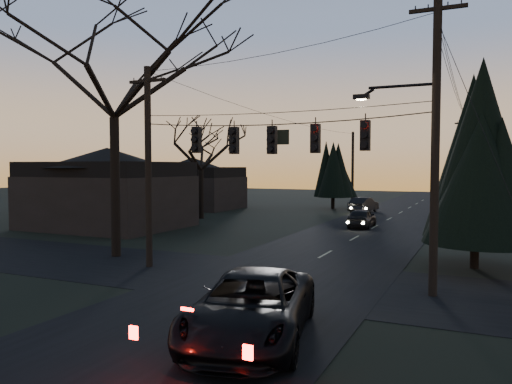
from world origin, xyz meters
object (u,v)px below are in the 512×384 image
at_px(utility_pole_far_r, 464,217).
at_px(utility_pole_far_l, 352,206).
at_px(sedan_oncoming_b, 364,205).
at_px(utility_pole_left, 149,267).
at_px(suv_near, 251,307).
at_px(evergreen_right, 477,164).
at_px(bare_tree_left, 113,61).
at_px(sedan_oncoming_a, 362,218).
at_px(utility_pole_right, 433,296).

xyz_separation_m(utility_pole_far_r, utility_pole_far_l, (-11.50, 8.00, 0.00)).
relative_size(utility_pole_far_r, sedan_oncoming_b, 2.02).
distance_m(utility_pole_left, suv_near, 10.04).
bearing_deg(utility_pole_left, evergreen_right, 23.36).
relative_size(utility_pole_far_l, bare_tree_left, 0.60).
xyz_separation_m(utility_pole_left, suv_near, (7.79, -6.28, 0.82)).
relative_size(evergreen_right, sedan_oncoming_b, 1.81).
relative_size(bare_tree_left, sedan_oncoming_a, 3.39).
xyz_separation_m(utility_pole_right, sedan_oncoming_b, (-8.70, 28.91, 0.69)).
bearing_deg(bare_tree_left, suv_near, -35.43).
distance_m(utility_pole_right, utility_pole_far_l, 37.79).
xyz_separation_m(utility_pole_far_r, sedan_oncoming_b, (-8.70, 0.91, 0.69)).
relative_size(utility_pole_right, sedan_oncoming_b, 2.37).
relative_size(utility_pole_far_r, sedan_oncoming_a, 2.18).
bearing_deg(utility_pole_far_l, sedan_oncoming_a, -74.32).
bearing_deg(sedan_oncoming_b, bare_tree_left, 87.44).
xyz_separation_m(sedan_oncoming_a, sedan_oncoming_b, (-2.40, 11.44, 0.03)).
height_order(utility_pole_left, utility_pole_far_l, utility_pole_left).
bearing_deg(bare_tree_left, evergreen_right, 14.72).
xyz_separation_m(utility_pole_right, bare_tree_left, (-14.46, 1.37, 9.26)).
distance_m(utility_pole_right, suv_near, 7.34).
bearing_deg(sedan_oncoming_a, evergreen_right, 120.48).
bearing_deg(utility_pole_far_r, suv_near, -96.18).
bearing_deg(utility_pole_right, suv_near, -120.58).
distance_m(utility_pole_far_l, suv_near, 43.00).
distance_m(utility_pole_left, sedan_oncoming_a, 18.24).
bearing_deg(sedan_oncoming_b, utility_pole_far_r, -176.73).
height_order(utility_pole_far_r, utility_pole_far_l, utility_pole_far_r).
bearing_deg(bare_tree_left, utility_pole_right, -5.40).
xyz_separation_m(utility_pole_far_r, bare_tree_left, (-14.46, -26.63, 9.26)).
xyz_separation_m(utility_pole_left, bare_tree_left, (-2.96, 1.37, 9.26)).
xyz_separation_m(bare_tree_left, sedan_oncoming_a, (8.16, 16.11, -8.59)).
relative_size(utility_pole_right, utility_pole_left, 1.18).
relative_size(bare_tree_left, suv_near, 2.26).
bearing_deg(sedan_oncoming_a, suv_near, 94.79).
xyz_separation_m(bare_tree_left, suv_near, (10.75, -7.64, -8.44)).
relative_size(utility_pole_left, suv_near, 1.45).
relative_size(utility_pole_far_l, sedan_oncoming_b, 1.90).
bearing_deg(utility_pole_far_r, utility_pole_right, -90.00).
height_order(bare_tree_left, sedan_oncoming_a, bare_tree_left).
bearing_deg(sedan_oncoming_a, utility_pole_far_r, -122.33).
bearing_deg(utility_pole_far_l, evergreen_right, -67.46).
height_order(utility_pole_far_l, bare_tree_left, bare_tree_left).
distance_m(utility_pole_far_r, sedan_oncoming_a, 12.29).
height_order(utility_pole_left, bare_tree_left, bare_tree_left).
bearing_deg(bare_tree_left, sedan_oncoming_b, 78.20).
relative_size(utility_pole_left, utility_pole_far_l, 1.06).
xyz_separation_m(utility_pole_right, sedan_oncoming_a, (-6.30, 17.47, 0.66)).
xyz_separation_m(evergreen_right, suv_near, (-4.88, -11.75, -3.59)).
bearing_deg(evergreen_right, bare_tree_left, -165.28).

